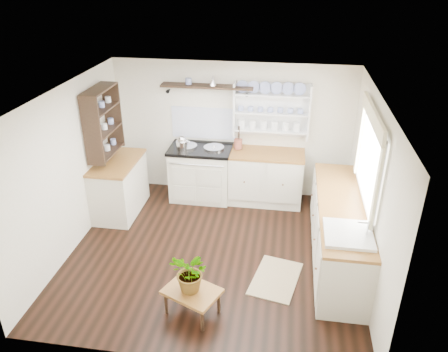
{
  "coord_description": "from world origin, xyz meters",
  "views": [
    {
      "loc": [
        0.93,
        -5.0,
        3.76
      ],
      "look_at": [
        0.11,
        0.25,
        1.1
      ],
      "focal_mm": 35.0,
      "sensor_mm": 36.0,
      "label": 1
    }
  ],
  "objects": [
    {
      "name": "belfast_sink",
      "position": [
        1.7,
        -0.65,
        0.8
      ],
      "size": [
        0.55,
        0.6,
        0.45
      ],
      "color": "white",
      "rests_on": "right_cabinets"
    },
    {
      "name": "plate_rack",
      "position": [
        0.65,
        1.86,
        1.56
      ],
      "size": [
        1.2,
        0.22,
        0.9
      ],
      "color": "white",
      "rests_on": "wall_back"
    },
    {
      "name": "potted_plant",
      "position": [
        -0.04,
        -1.2,
        0.59
      ],
      "size": [
        0.6,
        0.59,
        0.5
      ],
      "primitive_type": "imported",
      "rotation": [
        0.0,
        0.0,
        -0.69
      ],
      "color": "#3F7233",
      "rests_on": "center_table"
    },
    {
      "name": "wall_left",
      "position": [
        -2.0,
        0.0,
        1.15
      ],
      "size": [
        0.02,
        3.8,
        2.3
      ],
      "primitive_type": "cube",
      "color": "beige",
      "rests_on": "ground"
    },
    {
      "name": "left_cabinets",
      "position": [
        -1.7,
        0.9,
        0.46
      ],
      "size": [
        0.62,
        1.13,
        0.9
      ],
      "color": "beige",
      "rests_on": "floor"
    },
    {
      "name": "center_table",
      "position": [
        -0.04,
        -1.2,
        0.29
      ],
      "size": [
        0.74,
        0.65,
        0.34
      ],
      "rotation": [
        0.0,
        0.0,
        -0.41
      ],
      "color": "brown",
      "rests_on": "floor"
    },
    {
      "name": "left_shelving",
      "position": [
        -1.84,
        0.9,
        1.55
      ],
      "size": [
        0.28,
        0.8,
        1.05
      ],
      "primitive_type": "cube",
      "color": "black",
      "rests_on": "wall_left"
    },
    {
      "name": "back_cabinets",
      "position": [
        0.6,
        1.6,
        0.46
      ],
      "size": [
        1.27,
        0.63,
        0.9
      ],
      "color": "beige",
      "rests_on": "floor"
    },
    {
      "name": "ceiling",
      "position": [
        0.0,
        0.0,
        2.3
      ],
      "size": [
        4.0,
        3.8,
        0.01
      ],
      "primitive_type": "cube",
      "color": "white",
      "rests_on": "wall_back"
    },
    {
      "name": "utensil_crock",
      "position": [
        0.13,
        1.68,
        0.99
      ],
      "size": [
        0.14,
        0.14,
        0.16
      ],
      "primitive_type": "cylinder",
      "color": "brown",
      "rests_on": "back_cabinets"
    },
    {
      "name": "wall_right",
      "position": [
        2.0,
        0.0,
        1.15
      ],
      "size": [
        0.02,
        3.8,
        2.3
      ],
      "primitive_type": "cube",
      "color": "beige",
      "rests_on": "ground"
    },
    {
      "name": "kettle",
      "position": [
        -0.77,
        1.45,
        1.05
      ],
      "size": [
        0.19,
        0.19,
        0.23
      ],
      "primitive_type": null,
      "color": "silver",
      "rests_on": "aga_cooker"
    },
    {
      "name": "aga_cooker",
      "position": [
        -0.49,
        1.57,
        0.47
      ],
      "size": [
        1.04,
        0.72,
        0.96
      ],
      "color": "beige",
      "rests_on": "floor"
    },
    {
      "name": "high_shelf",
      "position": [
        -0.4,
        1.78,
        1.91
      ],
      "size": [
        1.5,
        0.29,
        0.16
      ],
      "color": "black",
      "rests_on": "wall_back"
    },
    {
      "name": "floor_rug",
      "position": [
        0.91,
        -0.45,
        0.01
      ],
      "size": [
        0.72,
        0.95,
        0.02
      ],
      "primitive_type": "cube",
      "rotation": [
        0.0,
        0.0,
        -0.21
      ],
      "color": "olive",
      "rests_on": "floor"
    },
    {
      "name": "right_cabinets",
      "position": [
        1.7,
        0.1,
        0.46
      ],
      "size": [
        0.62,
        2.43,
        0.9
      ],
      "color": "beige",
      "rests_on": "floor"
    },
    {
      "name": "wall_back",
      "position": [
        0.0,
        1.9,
        1.15
      ],
      "size": [
        4.0,
        0.02,
        2.3
      ],
      "primitive_type": "cube",
      "color": "beige",
      "rests_on": "ground"
    },
    {
      "name": "window",
      "position": [
        1.95,
        0.15,
        1.56
      ],
      "size": [
        0.08,
        1.55,
        1.22
      ],
      "color": "white",
      "rests_on": "wall_right"
    },
    {
      "name": "floor",
      "position": [
        0.0,
        0.0,
        0.0
      ],
      "size": [
        4.0,
        3.8,
        0.01
      ],
      "primitive_type": "cube",
      "color": "black",
      "rests_on": "ground"
    }
  ]
}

